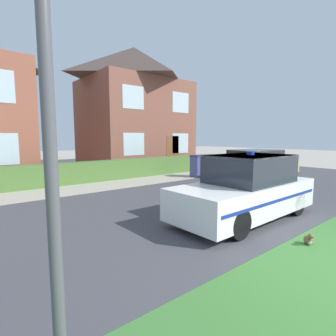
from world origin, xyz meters
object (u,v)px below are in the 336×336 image
object	(u,v)px
wheelie_bin	(198,166)
house_right	(135,107)
neighbour_car_near	(258,164)
police_car	(246,189)
cat	(309,240)

from	to	relation	value
wheelie_bin	house_right	bearing A→B (deg)	87.67
house_right	wheelie_bin	size ratio (longest dim) A/B	7.20
neighbour_car_near	house_right	world-z (taller)	house_right
police_car	wheelie_bin	xyz separation A→B (m)	(4.06, 5.62, -0.18)
police_car	cat	size ratio (longest dim) A/B	14.31
police_car	house_right	distance (m)	13.23
neighbour_car_near	wheelie_bin	size ratio (longest dim) A/B	4.16
house_right	neighbour_car_near	bearing A→B (deg)	-76.85
neighbour_car_near	house_right	xyz separation A→B (m)	(-1.96, 8.40, 3.41)
police_car	cat	world-z (taller)	police_car
cat	neighbour_car_near	world-z (taller)	neighbour_car_near
cat	wheelie_bin	size ratio (longest dim) A/B	0.26
neighbour_car_near	wheelie_bin	xyz separation A→B (m)	(-2.29, 2.01, -0.12)
neighbour_car_near	house_right	size ratio (longest dim) A/B	0.58
cat	wheelie_bin	world-z (taller)	wheelie_bin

